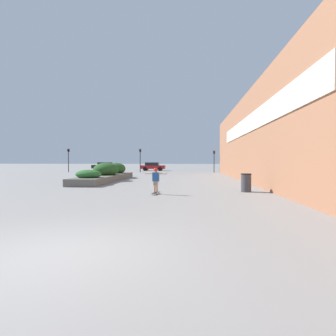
{
  "coord_description": "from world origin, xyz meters",
  "views": [
    {
      "loc": [
        2.32,
        -4.31,
        1.63
      ],
      "look_at": [
        0.43,
        18.23,
        1.04
      ],
      "focal_mm": 28.0,
      "sensor_mm": 36.0,
      "label": 1
    }
  ],
  "objects_px": {
    "trash_bin": "(246,183)",
    "car_leftmost": "(263,166)",
    "traffic_light_right": "(214,157)",
    "skateboarder": "(156,178)",
    "skateboard": "(156,193)",
    "car_center_left": "(104,166)",
    "traffic_light_far_left": "(68,156)",
    "traffic_light_left": "(140,156)",
    "car_center_right": "(153,166)"
  },
  "relations": [
    {
      "from": "trash_bin",
      "to": "car_leftmost",
      "type": "height_order",
      "value": "car_leftmost"
    },
    {
      "from": "car_leftmost",
      "to": "traffic_light_right",
      "type": "height_order",
      "value": "traffic_light_right"
    },
    {
      "from": "car_center_left",
      "to": "traffic_light_left",
      "type": "bearing_deg",
      "value": -134.67
    },
    {
      "from": "traffic_light_left",
      "to": "traffic_light_right",
      "type": "relative_size",
      "value": 1.09
    },
    {
      "from": "car_center_right",
      "to": "traffic_light_left",
      "type": "distance_m",
      "value": 6.97
    },
    {
      "from": "trash_bin",
      "to": "car_center_right",
      "type": "distance_m",
      "value": 31.54
    },
    {
      "from": "skateboard",
      "to": "traffic_light_right",
      "type": "distance_m",
      "value": 25.58
    },
    {
      "from": "car_center_right",
      "to": "traffic_light_right",
      "type": "height_order",
      "value": "traffic_light_right"
    },
    {
      "from": "skateboarder",
      "to": "car_center_left",
      "type": "height_order",
      "value": "car_center_left"
    },
    {
      "from": "car_center_left",
      "to": "car_center_right",
      "type": "relative_size",
      "value": 1.0
    },
    {
      "from": "trash_bin",
      "to": "traffic_light_far_left",
      "type": "xyz_separation_m",
      "value": [
        -20.95,
        23.29,
        1.87
      ]
    },
    {
      "from": "skateboard",
      "to": "traffic_light_far_left",
      "type": "height_order",
      "value": "traffic_light_far_left"
    },
    {
      "from": "car_center_left",
      "to": "traffic_light_right",
      "type": "relative_size",
      "value": 1.29
    },
    {
      "from": "trash_bin",
      "to": "car_center_right",
      "type": "relative_size",
      "value": 0.24
    },
    {
      "from": "skateboard",
      "to": "car_center_left",
      "type": "height_order",
      "value": "car_center_left"
    },
    {
      "from": "car_center_left",
      "to": "traffic_light_right",
      "type": "xyz_separation_m",
      "value": [
        18.62,
        -7.77,
        1.4
      ]
    },
    {
      "from": "traffic_light_right",
      "to": "traffic_light_far_left",
      "type": "xyz_separation_m",
      "value": [
        -21.4,
        -0.24,
        0.2
      ]
    },
    {
      "from": "trash_bin",
      "to": "car_center_right",
      "type": "bearing_deg",
      "value": 107.14
    },
    {
      "from": "car_center_right",
      "to": "traffic_light_far_left",
      "type": "bearing_deg",
      "value": -59.56
    },
    {
      "from": "skateboarder",
      "to": "trash_bin",
      "type": "distance_m",
      "value": 4.87
    },
    {
      "from": "car_leftmost",
      "to": "trash_bin",
      "type": "bearing_deg",
      "value": -16.64
    },
    {
      "from": "car_leftmost",
      "to": "traffic_light_far_left",
      "type": "bearing_deg",
      "value": -77.5
    },
    {
      "from": "car_leftmost",
      "to": "traffic_light_left",
      "type": "height_order",
      "value": "traffic_light_left"
    },
    {
      "from": "skateboard",
      "to": "traffic_light_left",
      "type": "relative_size",
      "value": 0.24
    },
    {
      "from": "car_center_right",
      "to": "traffic_light_far_left",
      "type": "height_order",
      "value": "traffic_light_far_left"
    },
    {
      "from": "car_center_left",
      "to": "car_center_right",
      "type": "height_order",
      "value": "car_center_left"
    },
    {
      "from": "car_center_right",
      "to": "traffic_light_right",
      "type": "relative_size",
      "value": 1.3
    },
    {
      "from": "skateboarder",
      "to": "traffic_light_far_left",
      "type": "xyz_separation_m",
      "value": [
        -16.31,
        24.74,
        1.53
      ]
    },
    {
      "from": "skateboard",
      "to": "skateboarder",
      "type": "relative_size",
      "value": 0.67
    },
    {
      "from": "car_leftmost",
      "to": "car_center_right",
      "type": "relative_size",
      "value": 1.05
    },
    {
      "from": "trash_bin",
      "to": "car_center_left",
      "type": "bearing_deg",
      "value": 120.13
    },
    {
      "from": "skateboard",
      "to": "car_center_right",
      "type": "distance_m",
      "value": 31.94
    },
    {
      "from": "skateboarder",
      "to": "traffic_light_left",
      "type": "bearing_deg",
      "value": 115.89
    },
    {
      "from": "car_leftmost",
      "to": "car_center_left",
      "type": "distance_m",
      "value": 27.14
    },
    {
      "from": "traffic_light_left",
      "to": "trash_bin",
      "type": "bearing_deg",
      "value": -66.49
    },
    {
      "from": "traffic_light_far_left",
      "to": "car_leftmost",
      "type": "bearing_deg",
      "value": 12.5
    },
    {
      "from": "skateboard",
      "to": "traffic_light_right",
      "type": "relative_size",
      "value": 0.26
    },
    {
      "from": "skateboard",
      "to": "car_center_left",
      "type": "relative_size",
      "value": 0.2
    },
    {
      "from": "traffic_light_right",
      "to": "car_leftmost",
      "type": "bearing_deg",
      "value": 36.95
    },
    {
      "from": "skateboard",
      "to": "skateboarder",
      "type": "bearing_deg",
      "value": 106.89
    },
    {
      "from": "skateboarder",
      "to": "trash_bin",
      "type": "bearing_deg",
      "value": 30.67
    },
    {
      "from": "car_center_left",
      "to": "traffic_light_far_left",
      "type": "bearing_deg",
      "value": 160.86
    },
    {
      "from": "skateboarder",
      "to": "traffic_light_left",
      "type": "relative_size",
      "value": 0.36
    },
    {
      "from": "traffic_light_left",
      "to": "skateboard",
      "type": "bearing_deg",
      "value": -77.42
    },
    {
      "from": "skateboard",
      "to": "car_center_right",
      "type": "height_order",
      "value": "car_center_right"
    },
    {
      "from": "car_center_left",
      "to": "car_center_right",
      "type": "bearing_deg",
      "value": -97.47
    },
    {
      "from": "skateboard",
      "to": "trash_bin",
      "type": "distance_m",
      "value": 4.88
    },
    {
      "from": "traffic_light_right",
      "to": "skateboarder",
      "type": "bearing_deg",
      "value": -101.52
    },
    {
      "from": "trash_bin",
      "to": "car_leftmost",
      "type": "distance_m",
      "value": 31.23
    },
    {
      "from": "trash_bin",
      "to": "traffic_light_right",
      "type": "height_order",
      "value": "traffic_light_right"
    }
  ]
}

